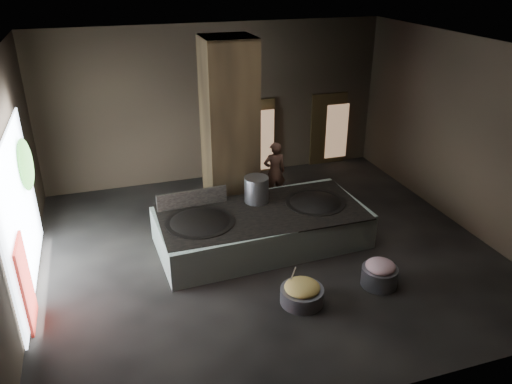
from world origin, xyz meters
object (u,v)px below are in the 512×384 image
object	(u,v)px
cook	(274,172)
meat_basin	(379,276)
stock_pot	(256,190)
hearth_platform	(262,227)
wok_right	(315,205)
veg_basin	(302,295)
wok_left	(200,225)

from	to	relation	value
cook	meat_basin	distance (m)	4.49
stock_pot	meat_basin	world-z (taller)	stock_pot
hearth_platform	cook	bearing A→B (deg)	60.24
hearth_platform	wok_right	distance (m)	1.39
stock_pot	meat_basin	size ratio (longest dim) A/B	0.84
hearth_platform	meat_basin	size ratio (longest dim) A/B	6.47
wok_right	stock_pot	bearing A→B (deg)	158.96
cook	meat_basin	xyz separation A→B (m)	(0.70, -4.39, -0.64)
wok_right	cook	size ratio (longest dim) A/B	0.83
stock_pot	cook	xyz separation A→B (m)	(1.01, 1.53, -0.29)
hearth_platform	meat_basin	xyz separation A→B (m)	(1.76, -2.31, -0.21)
meat_basin	cook	bearing A→B (deg)	99.09
cook	meat_basin	world-z (taller)	cook
veg_basin	meat_basin	distance (m)	1.72
stock_pot	veg_basin	bearing A→B (deg)	-90.23
cook	hearth_platform	bearing A→B (deg)	65.27
wok_left	stock_pot	xyz separation A→B (m)	(1.50, 0.60, 0.38)
wok_left	stock_pot	distance (m)	1.66
stock_pot	hearth_platform	bearing A→B (deg)	-95.19
stock_pot	meat_basin	bearing A→B (deg)	-59.07
wok_left	veg_basin	size ratio (longest dim) A/B	1.77
hearth_platform	stock_pot	size ratio (longest dim) A/B	7.67
veg_basin	hearth_platform	bearing A→B (deg)	90.94
wok_right	meat_basin	size ratio (longest dim) A/B	1.90
hearth_platform	veg_basin	xyz separation A→B (m)	(0.04, -2.35, -0.26)
cook	veg_basin	world-z (taller)	cook
wok_right	veg_basin	size ratio (longest dim) A/B	1.64
wok_right	meat_basin	distance (m)	2.45
cook	veg_basin	size ratio (longest dim) A/B	1.98
wok_right	meat_basin	xyz separation A→B (m)	(0.41, -2.36, -0.55)
hearth_platform	veg_basin	world-z (taller)	hearth_platform
meat_basin	wok_left	bearing A→B (deg)	144.91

